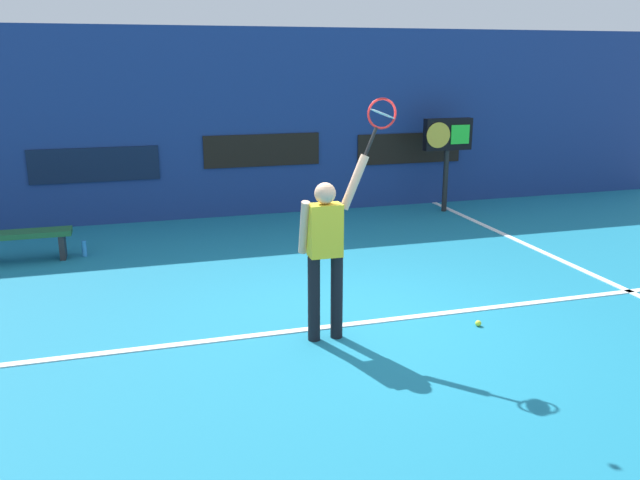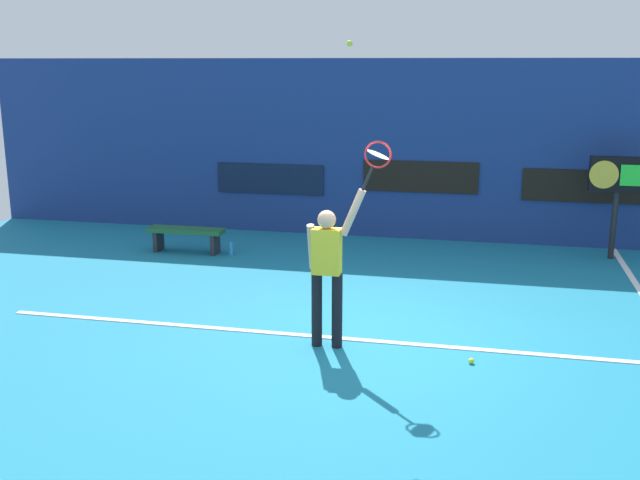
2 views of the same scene
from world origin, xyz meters
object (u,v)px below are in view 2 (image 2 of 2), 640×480
tennis_player (327,266)px  spare_ball (471,361)px  scoreboard_clock (618,179)px  court_bench (186,234)px  water_bottle (231,248)px  tennis_racket (377,157)px  tennis_ball (350,43)px

tennis_player → spare_ball: 2.00m
scoreboard_clock → spare_ball: (-2.27, -5.31, -1.38)m
court_bench → water_bottle: size_ratio=5.83×
tennis_player → court_bench: tennis_player is taller
scoreboard_clock → tennis_player: bearing=-127.9°
scoreboard_clock → water_bottle: 6.85m
tennis_racket → spare_ball: (1.16, -0.17, -2.29)m
tennis_racket → court_bench: size_ratio=0.44×
tennis_player → court_bench: 5.28m
water_bottle → tennis_ball: bearing=-53.5°
tennis_racket → tennis_player: bearing=179.6°
tennis_player → spare_ball: size_ratio=28.87×
tennis_player → spare_ball: tennis_player is taller
court_bench → spare_ball: (5.20, -4.10, -0.30)m
tennis_ball → water_bottle: 5.90m
tennis_player → water_bottle: bearing=123.6°
water_bottle → tennis_player: bearing=-56.4°
scoreboard_clock → water_bottle: bearing=-169.6°
tennis_racket → court_bench: bearing=135.8°
spare_ball → tennis_racket: bearing=171.7°
scoreboard_clock → water_bottle: size_ratio=7.50×
tennis_racket → tennis_ball: tennis_ball is taller
tennis_player → tennis_racket: bearing=-0.4°
tennis_ball → scoreboard_clock: (3.77, 5.06, -2.17)m
tennis_racket → water_bottle: tennis_racket is taller
tennis_racket → spare_ball: bearing=-8.3°
scoreboard_clock → spare_ball: bearing=-113.1°
water_bottle → spare_ball: 5.98m
tennis_ball → scoreboard_clock: bearing=53.3°
tennis_player → scoreboard_clock: (4.00, 5.14, 0.40)m
water_bottle → court_bench: bearing=180.0°
tennis_player → water_bottle: size_ratio=8.18×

